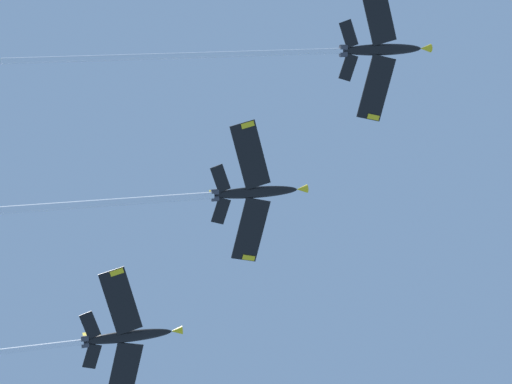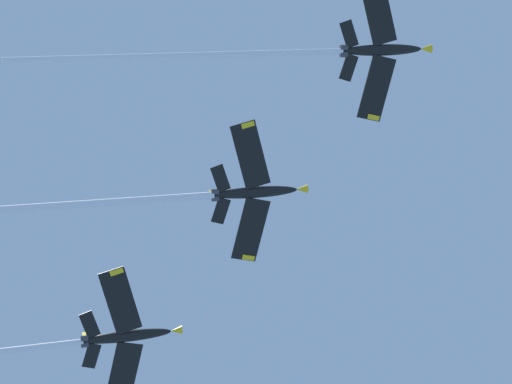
{
  "view_description": "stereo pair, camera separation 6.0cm",
  "coord_description": "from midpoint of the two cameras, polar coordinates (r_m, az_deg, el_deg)",
  "views": [
    {
      "loc": [
        18.27,
        -14.65,
        1.92
      ],
      "look_at": [
        1.65,
        -30.75,
        100.01
      ],
      "focal_mm": 51.21,
      "sensor_mm": 36.0,
      "label": 1
    },
    {
      "loc": [
        18.31,
        -14.7,
        1.92
      ],
      "look_at": [
        1.65,
        -30.75,
        100.01
      ],
      "focal_mm": 51.21,
      "sensor_mm": 36.0,
      "label": 2
    }
  ],
  "objects": [
    {
      "name": "jet_lead",
      "position": [
        101.23,
        4.48,
        10.86
      ],
      "size": [
        40.92,
        42.73,
        16.33
      ],
      "color": "black"
    },
    {
      "name": "jet_second",
      "position": [
        97.91,
        -7.05,
        -0.5
      ],
      "size": [
        39.37,
        40.36,
        16.43
      ],
      "color": "black"
    },
    {
      "name": "jet_third",
      "position": [
        103.21,
        -14.72,
        -11.37
      ],
      "size": [
        37.06,
        37.95,
        15.21
      ],
      "color": "black"
    }
  ]
}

